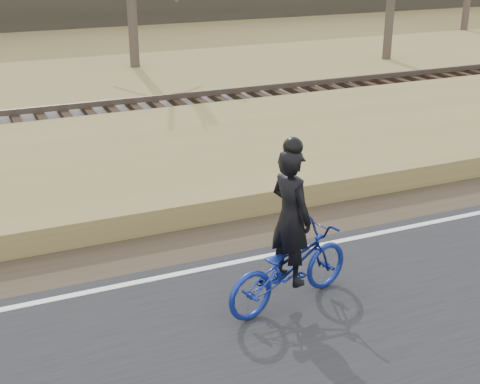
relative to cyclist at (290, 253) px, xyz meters
name	(u,v)px	position (x,y,z in m)	size (l,w,h in m)	color
ground	(172,286)	(-1.32, 1.18, -0.82)	(120.00, 120.00, 0.00)	olive
road	(239,383)	(-1.32, -1.32, -0.79)	(120.00, 6.00, 0.06)	black
edge_line	(167,276)	(-1.32, 1.38, -0.75)	(120.00, 0.12, 0.01)	silver
shoulder	(148,251)	(-1.32, 2.38, -0.80)	(120.00, 1.60, 0.04)	#473A2B
embankment	(105,180)	(-1.32, 5.38, -0.60)	(120.00, 5.00, 0.44)	olive
ballast	(70,131)	(-1.32, 9.18, -0.59)	(120.00, 3.00, 0.45)	slate
railroad	(69,119)	(-1.32, 9.18, -0.29)	(120.00, 2.40, 0.29)	black
cyclist	(290,253)	(0.00, 0.00, 0.00)	(2.19, 1.22, 2.39)	navy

